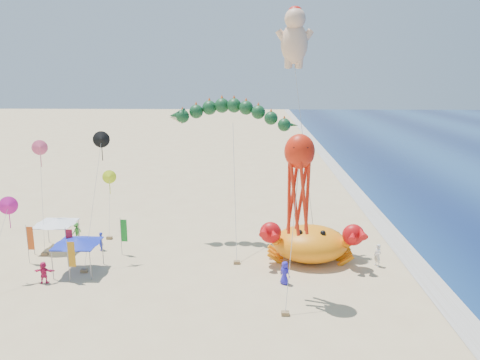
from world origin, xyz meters
The scene contains 11 objects.
ground centered at (0.00, 0.00, 0.00)m, with size 320.00×320.00×0.00m, color #D1B784.
foam_strip centered at (12.00, 0.00, 0.01)m, with size 320.00×320.00×0.00m, color silver.
crab_inflatable centered at (3.66, 1.32, 1.55)m, with size 8.04×5.21×3.52m.
dragon_kite centered at (-2.91, 6.13, 11.08)m, with size 11.05×7.60×12.29m.
cherub_kite centered at (2.30, 5.19, 17.69)m, with size 3.42×3.36×20.00m.
octopus_kite centered at (1.99, -4.92, 8.35)m, with size 2.06×3.62×11.09m.
canopy_blue centered at (-14.18, -1.34, 2.44)m, with size 3.36×3.36×2.71m.
canopy_white centered at (-17.80, 3.35, 2.44)m, with size 3.35×3.35×2.71m.
feather_flags centered at (-14.84, -0.32, 2.01)m, with size 7.43×5.31×3.20m.
beachgoers centered at (-9.17, 0.16, 0.83)m, with size 26.66×9.84×1.80m.
small_kites centered at (-16.23, 2.82, 6.53)m, with size 7.80×15.08×10.42m.
Camera 1 is at (-0.83, -34.19, 14.85)m, focal length 35.00 mm.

